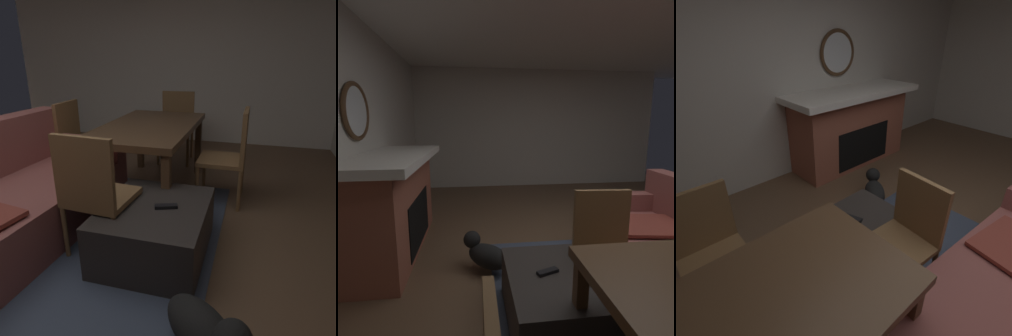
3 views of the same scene
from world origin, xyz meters
TOP-DOWN VIEW (x-y plane):
  - floor at (0.00, 0.00)m, footprint 9.19×9.19m
  - wall_back_fireplace_side at (0.00, -2.64)m, footprint 8.06×0.12m
  - area_rug at (0.49, -0.20)m, footprint 2.60×2.00m
  - fireplace at (-0.83, -2.27)m, footprint 2.02×0.76m
  - round_wall_mirror at (-0.83, -2.55)m, footprint 0.61×0.05m
  - ottoman_coffee_table at (0.49, -0.77)m, footprint 0.86×0.73m
  - tv_remote at (0.48, -0.85)m, footprint 0.10×0.17m
  - dining_table at (1.54, -0.38)m, footprint 1.54×0.88m
  - dining_chair_south at (1.53, -1.21)m, footprint 0.44×0.44m
  - dining_chair_west at (0.37, -0.37)m, footprint 0.47×0.47m
  - small_dog at (-0.26, -1.26)m, footprint 0.47×0.49m

SIDE VIEW (x-z plane):
  - floor at x=0.00m, z-range 0.00..0.00m
  - area_rug at x=0.49m, z-range 0.00..0.01m
  - small_dog at x=-0.26m, z-range 0.02..0.35m
  - ottoman_coffee_table at x=0.49m, z-range 0.00..0.40m
  - tv_remote at x=0.48m, z-range 0.40..0.42m
  - dining_chair_south at x=1.53m, z-range 0.06..0.99m
  - dining_chair_west at x=0.37m, z-range 0.06..0.99m
  - fireplace at x=-0.83m, z-range 0.01..1.12m
  - dining_table at x=1.54m, z-range 0.29..1.03m
  - wall_back_fireplace_side at x=0.00m, z-range 0.00..2.59m
  - round_wall_mirror at x=-0.83m, z-range 1.25..1.86m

